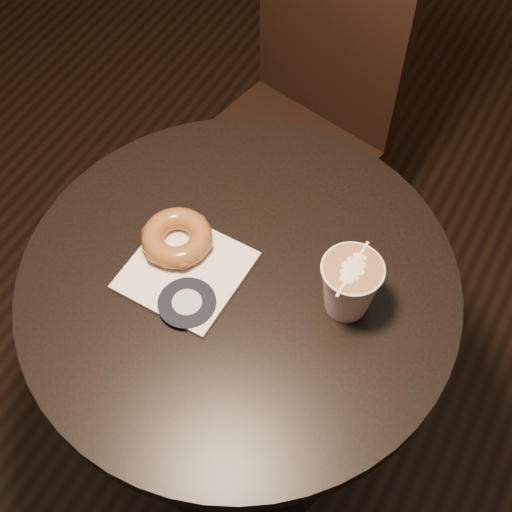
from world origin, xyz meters
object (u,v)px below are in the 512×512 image
(pastry_bag, at_px, (186,271))
(latte_cup, at_px, (349,287))
(cafe_table, at_px, (241,337))
(doughnut, at_px, (177,238))
(chair, at_px, (304,104))

(pastry_bag, height_order, latte_cup, latte_cup)
(cafe_table, xyz_separation_m, latte_cup, (0.17, 0.04, 0.25))
(cafe_table, relative_size, latte_cup, 7.27)
(pastry_bag, bearing_deg, doughnut, 137.79)
(doughnut, bearing_deg, cafe_table, -2.23)
(chair, relative_size, latte_cup, 9.31)
(chair, relative_size, doughnut, 8.47)
(pastry_bag, bearing_deg, cafe_table, 21.96)
(pastry_bag, bearing_deg, latte_cup, 16.80)
(cafe_table, relative_size, pastry_bag, 4.31)
(cafe_table, distance_m, chair, 0.62)
(chair, xyz_separation_m, pastry_bag, (0.10, -0.63, 0.22))
(cafe_table, height_order, pastry_bag, pastry_bag)
(doughnut, distance_m, latte_cup, 0.29)
(cafe_table, bearing_deg, doughnut, 177.77)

